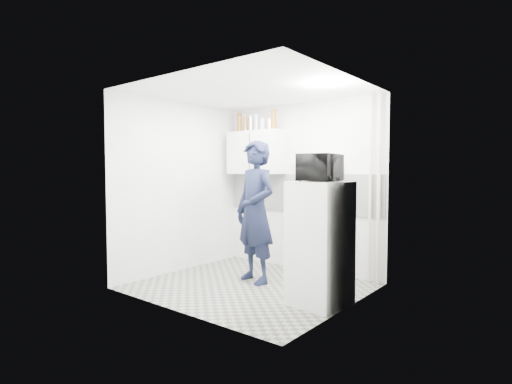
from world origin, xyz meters
The scene contains 24 objects.
floor centered at (0.00, 0.00, 0.00)m, with size 2.80×2.80×0.00m, color gray.
ceiling centered at (0.00, 0.00, 2.60)m, with size 2.80×2.80×0.00m, color white.
wall_back centered at (0.00, 1.25, 1.30)m, with size 2.80×2.80×0.00m, color white.
wall_left centered at (-1.40, 0.00, 1.30)m, with size 2.60×2.60×0.00m, color white.
wall_right centered at (1.40, 0.00, 1.30)m, with size 2.60×2.60×0.00m, color white.
person centered at (-0.08, 0.22, 0.98)m, with size 0.72×0.47×1.97m, color black.
stove centered at (0.38, 1.00, 0.38)m, with size 0.48×0.48×0.76m, color beige.
fridge centered at (1.10, -0.07, 0.71)m, with size 0.59×0.59×1.43m, color white.
stove_top centered at (0.38, 1.00, 0.77)m, with size 0.46×0.46×0.03m, color black.
saucepan centered at (0.43, 1.05, 0.84)m, with size 0.17×0.17×0.09m, color silver.
microwave centered at (1.10, -0.07, 1.58)m, with size 0.38×0.56×0.31m, color black.
bottle_a centered at (-1.12, 1.07, 2.36)m, with size 0.08×0.08×0.33m, color brown.
bottle_b centered at (-0.98, 1.07, 2.33)m, with size 0.07×0.07×0.26m, color brown.
bottle_c centered at (-0.87, 1.07, 2.33)m, with size 0.06×0.06×0.26m, color silver.
bottle_d centered at (-0.75, 1.07, 2.34)m, with size 0.06×0.06×0.28m, color #B2B7BC.
canister_a centered at (-0.61, 1.07, 2.30)m, with size 0.08×0.08×0.20m, color #B2B7BC.
canister_b centered at (-0.48, 1.07, 2.29)m, with size 0.09×0.09×0.17m, color silver.
bottle_e centered at (-0.40, 1.07, 2.36)m, with size 0.08×0.08×0.32m, color brown.
upper_cabinet centered at (-0.75, 1.07, 1.85)m, with size 1.00×0.35×0.70m, color white.
range_hood centered at (0.45, 1.00, 1.57)m, with size 0.60×0.50×0.14m, color beige.
backsplash centered at (0.00, 1.24, 1.20)m, with size 2.74×0.03×0.60m, color white.
pipe_a centered at (1.30, 1.17, 1.30)m, with size 0.05×0.05×2.60m, color beige.
pipe_b centered at (1.18, 1.17, 1.30)m, with size 0.04×0.04×2.60m, color beige.
ceiling_spot_fixture centered at (1.00, 0.20, 2.57)m, with size 0.10×0.10×0.02m, color white.
Camera 1 is at (3.37, -4.08, 1.54)m, focal length 28.00 mm.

